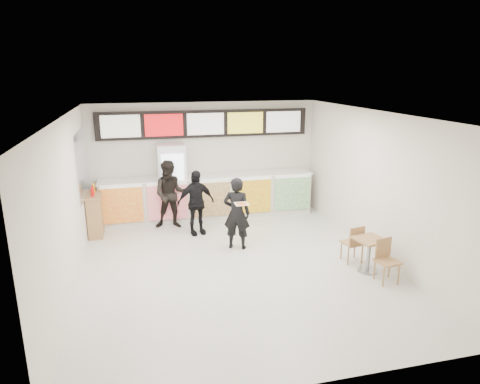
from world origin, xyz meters
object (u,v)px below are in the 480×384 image
object	(u,v)px
service_counter	(209,197)
cafe_table	(369,249)
customer_main	(237,213)
customer_left	(171,195)
customer_mid	(196,203)
drinks_fridge	(172,183)
condiment_ledge	(95,214)

from	to	relation	value
service_counter	cafe_table	world-z (taller)	service_counter
customer_main	customer_left	distance (m)	2.08
customer_mid	cafe_table	size ratio (longest dim) A/B	1.10
customer_left	customer_mid	bearing A→B (deg)	-37.87
drinks_fridge	cafe_table	bearing A→B (deg)	-49.23
customer_main	customer_mid	xyz separation A→B (m)	(-0.74, 1.07, -0.02)
customer_mid	drinks_fridge	bearing A→B (deg)	98.64
drinks_fridge	customer_left	size ratio (longest dim) A/B	1.18
customer_main	cafe_table	world-z (taller)	customer_main
customer_main	cafe_table	xyz separation A→B (m)	(2.21, -1.72, -0.33)
service_counter	customer_mid	size ratio (longest dim) A/B	3.58
drinks_fridge	cafe_table	size ratio (longest dim) A/B	1.41
drinks_fridge	customer_main	size ratio (longest dim) A/B	1.25
customer_main	customer_mid	bearing A→B (deg)	-30.87
drinks_fridge	customer_mid	world-z (taller)	drinks_fridge
customer_left	condiment_ledge	size ratio (longest dim) A/B	1.43
customer_main	customer_left	world-z (taller)	customer_left
customer_mid	cafe_table	xyz separation A→B (m)	(2.95, -2.79, -0.31)
drinks_fridge	customer_main	bearing A→B (deg)	-61.95
customer_main	cafe_table	distance (m)	2.82
service_counter	customer_mid	bearing A→B (deg)	-113.91
drinks_fridge	cafe_table	world-z (taller)	drinks_fridge
customer_main	service_counter	bearing A→B (deg)	-59.29
customer_main	customer_left	bearing A→B (deg)	-27.80
service_counter	customer_left	xyz separation A→B (m)	(-1.03, -0.54, 0.28)
customer_main	customer_mid	world-z (taller)	customer_main
customer_left	drinks_fridge	bearing A→B (deg)	89.20
drinks_fridge	customer_left	distance (m)	0.59
drinks_fridge	condiment_ledge	world-z (taller)	drinks_fridge
drinks_fridge	customer_mid	xyz separation A→B (m)	(0.44, -1.14, -0.22)
cafe_table	service_counter	bearing A→B (deg)	110.97
service_counter	cafe_table	xyz separation A→B (m)	(2.45, -3.91, -0.10)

